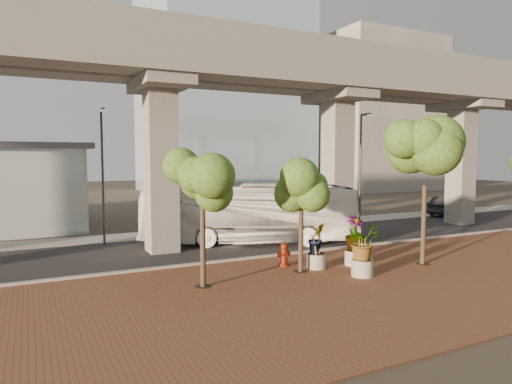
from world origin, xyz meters
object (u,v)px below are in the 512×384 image
transit_bus (249,214)px  parked_car (448,206)px  planter_front (363,245)px  fire_hydrant (284,254)px

transit_bus → parked_car: size_ratio=2.53×
planter_front → transit_bus: bearing=96.4°
transit_bus → parked_car: 22.33m
planter_front → parked_car: bearing=32.5°
transit_bus → planter_front: 9.40m
parked_car → transit_bus: bearing=80.1°
parked_car → fire_hydrant: bearing=93.4°
fire_hydrant → parked_car: bearing=23.7°
fire_hydrant → transit_bus: bearing=79.8°
parked_car → fire_hydrant: parked_car is taller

